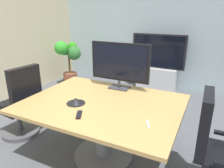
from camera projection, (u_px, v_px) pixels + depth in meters
ground_plane at (100, 163)px, 2.62m from camera, size 7.34×7.34×0.00m
wall_back_glass_partition at (166, 26)px, 4.83m from camera, size 5.47×0.10×2.90m
conference_table at (103, 115)px, 2.57m from camera, size 1.83×1.39×0.76m
office_chair_left at (21, 108)px, 3.06m from camera, size 0.62×0.60×1.09m
office_chair_right at (219, 158)px, 2.02m from camera, size 0.60×0.58×1.09m
tv_monitor at (120, 63)px, 2.85m from camera, size 0.84×0.18×0.64m
wall_display_unit at (157, 72)px, 4.88m from camera, size 1.20×0.36×1.31m
potted_plant at (69, 58)px, 5.18m from camera, size 0.52×0.70×1.12m
conference_phone at (76, 101)px, 2.47m from camera, size 0.22×0.22×0.07m
remote_control at (79, 115)px, 2.19m from camera, size 0.12×0.17×0.02m
whiteboard_marker at (148, 124)px, 2.00m from camera, size 0.07×0.13×0.02m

